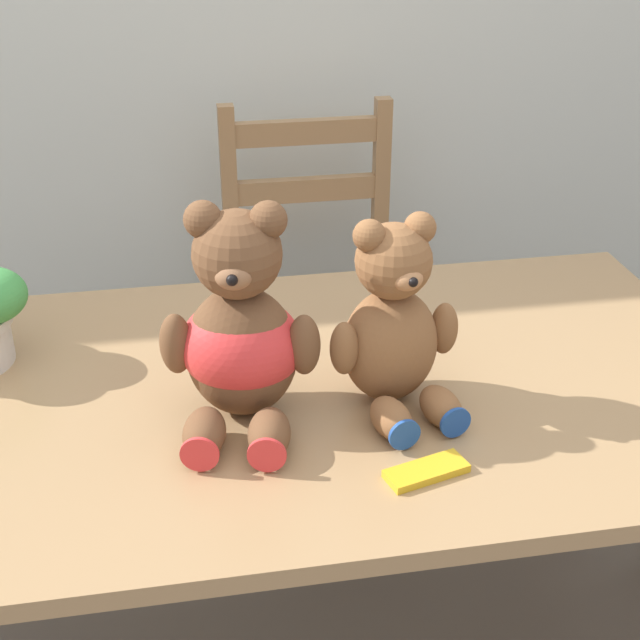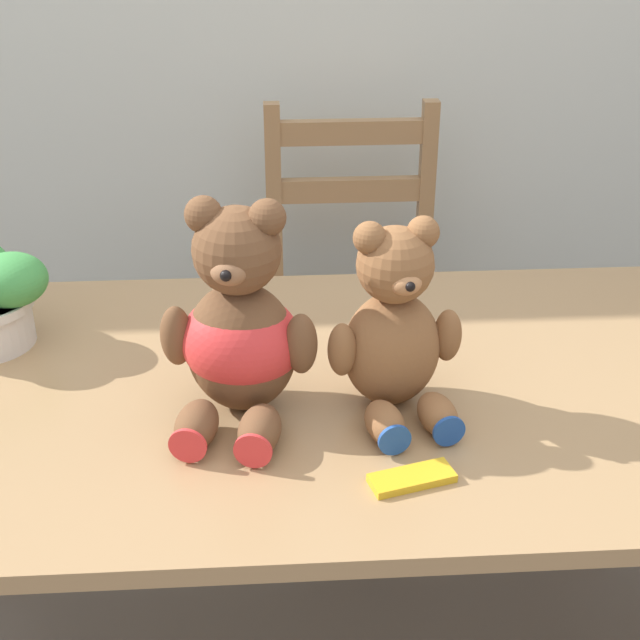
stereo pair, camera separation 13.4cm
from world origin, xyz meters
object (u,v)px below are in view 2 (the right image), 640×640
(teddy_bear_right, at_px, (395,330))
(chocolate_bar, at_px, (412,478))
(teddy_bear_left, at_px, (239,331))
(wooden_chair_behind, at_px, (354,306))

(teddy_bear_right, height_order, chocolate_bar, teddy_bear_right)
(teddy_bear_right, relative_size, chocolate_bar, 2.59)
(teddy_bear_right, distance_m, chocolate_bar, 0.23)
(teddy_bear_left, xyz_separation_m, teddy_bear_right, (0.23, -0.00, -0.01))
(teddy_bear_left, relative_size, chocolate_bar, 2.91)
(teddy_bear_right, bearing_deg, wooden_chair_behind, -103.34)
(wooden_chair_behind, height_order, chocolate_bar, wooden_chair_behind)
(teddy_bear_left, bearing_deg, teddy_bear_right, -169.63)
(teddy_bear_right, xyz_separation_m, chocolate_bar, (0.00, -0.20, -0.13))
(teddy_bear_left, bearing_deg, wooden_chair_behind, -95.99)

